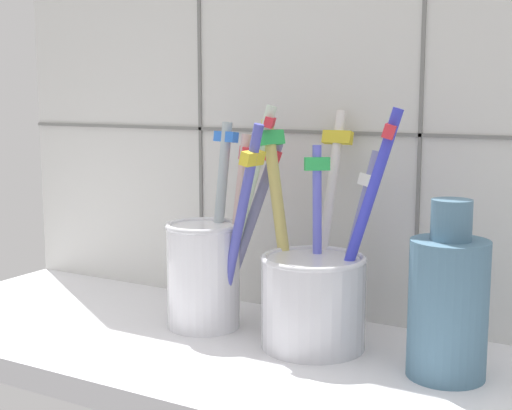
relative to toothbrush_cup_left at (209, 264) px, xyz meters
The scene contains 5 objects.
counter_slab 8.59cm from the toothbrush_cup_left, 34.90° to the right, with size 64.00×22.00×2.00cm, color silver.
tile_wall_back 18.05cm from the toothbrush_cup_left, 61.78° to the left, with size 64.00×2.20×45.00cm.
toothbrush_cup_left is the anchor object (origin of this frame).
toothbrush_cup_right 9.82cm from the toothbrush_cup_left, ahead, with size 12.53×11.39×18.63cm.
ceramic_vase 20.48cm from the toothbrush_cup_left, ahead, with size 5.47×5.47×12.51cm.
Camera 1 is at (28.71, -46.72, 21.66)cm, focal length 51.37 mm.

